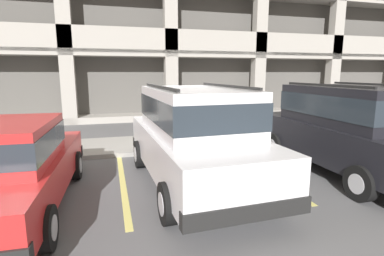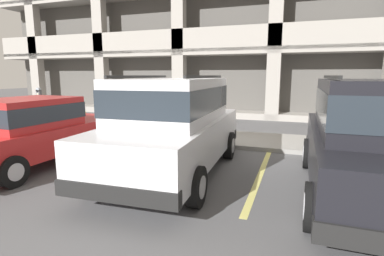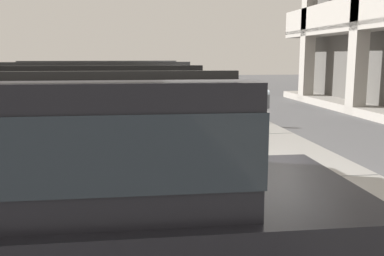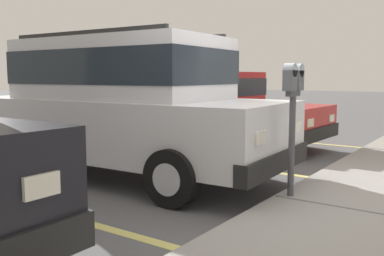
{
  "view_description": "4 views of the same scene",
  "coord_description": "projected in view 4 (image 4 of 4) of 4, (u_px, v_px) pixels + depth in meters",
  "views": [
    {
      "loc": [
        -1.77,
        -7.88,
        2.27
      ],
      "look_at": [
        0.24,
        -0.64,
        0.88
      ],
      "focal_mm": 28.0,
      "sensor_mm": 36.0,
      "label": 1
    },
    {
      "loc": [
        2.22,
        -7.82,
        2.04
      ],
      "look_at": [
        -0.15,
        -1.11,
        0.78
      ],
      "focal_mm": 28.0,
      "sensor_mm": 36.0,
      "label": 2
    },
    {
      "loc": [
        6.54,
        -1.71,
        2.12
      ],
      "look_at": [
        0.21,
        -0.85,
        1.04
      ],
      "focal_mm": 40.0,
      "sensor_mm": 36.0,
      "label": 3
    },
    {
      "loc": [
        4.34,
        2.11,
        1.44
      ],
      "look_at": [
        0.01,
        -0.9,
        0.81
      ],
      "focal_mm": 40.0,
      "sensor_mm": 36.0,
      "label": 4
    }
  ],
  "objects": [
    {
      "name": "parking_meter_near",
      "position": [
        293.0,
        98.0,
        4.65
      ],
      "size": [
        0.35,
        0.12,
        1.47
      ],
      "color": "#47474C",
      "rests_on": "sidewalk"
    },
    {
      "name": "silver_suv",
      "position": [
        123.0,
        101.0,
        6.17
      ],
      "size": [
        2.16,
        4.86,
        2.03
      ],
      "rotation": [
        0.0,
        0.0,
        0.04
      ],
      "color": "silver",
      "rests_on": "ground_plane"
    },
    {
      "name": "red_sedan",
      "position": [
        215.0,
        106.0,
        9.1
      ],
      "size": [
        1.96,
        4.54,
        1.54
      ],
      "rotation": [
        0.0,
        0.0,
        -0.04
      ],
      "color": "red",
      "rests_on": "ground_plane"
    },
    {
      "name": "parking_stall_lines",
      "position": [
        66.0,
        217.0,
        4.42
      ],
      "size": [
        12.73,
        4.8,
        0.01
      ],
      "color": "#DBD16B",
      "rests_on": "ground_plane"
    },
    {
      "name": "sidewalk",
      "position": [
        378.0,
        219.0,
        4.16
      ],
      "size": [
        40.0,
        2.2,
        0.12
      ],
      "color": "gray",
      "rests_on": "ground_plane"
    },
    {
      "name": "ground_plane",
      "position": [
        257.0,
        207.0,
        4.91
      ],
      "size": [
        80.0,
        80.0,
        0.1
      ],
      "color": "#565659"
    }
  ]
}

